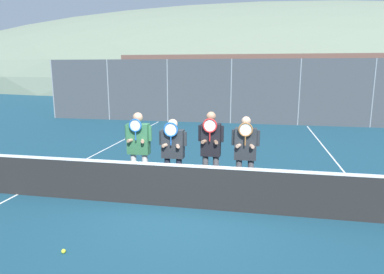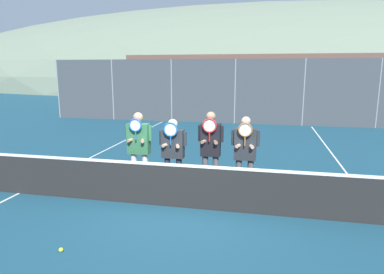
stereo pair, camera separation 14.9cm
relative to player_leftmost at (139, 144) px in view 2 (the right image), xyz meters
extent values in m
plane|color=navy|center=(1.20, -0.80, -1.10)|extent=(120.00, 120.00, 0.00)
ellipsoid|color=slate|center=(1.20, 62.34, -1.10)|extent=(140.00, 77.78, 27.22)
cube|color=beige|center=(2.56, 18.39, 0.59)|extent=(18.36, 5.00, 3.36)
cube|color=brown|center=(2.56, 18.39, 2.45)|extent=(18.86, 5.50, 0.36)
cylinder|color=gray|center=(-8.91, 10.47, 0.54)|extent=(0.06, 0.06, 3.28)
cylinder|color=gray|center=(-5.54, 10.47, 0.54)|extent=(0.06, 0.06, 3.28)
cylinder|color=gray|center=(-2.17, 10.47, 0.54)|extent=(0.06, 0.06, 3.28)
cylinder|color=gray|center=(1.20, 10.47, 0.54)|extent=(0.06, 0.06, 3.28)
cylinder|color=gray|center=(4.57, 10.47, 0.54)|extent=(0.06, 0.06, 3.28)
cylinder|color=gray|center=(7.94, 10.47, 0.54)|extent=(0.06, 0.06, 3.28)
cube|color=#42474C|center=(1.20, 10.47, 0.54)|extent=(20.21, 0.02, 3.28)
cube|color=black|center=(1.20, -0.80, -0.66)|extent=(10.06, 0.02, 0.87)
cube|color=white|center=(1.20, -0.80, -0.21)|extent=(10.06, 0.03, 0.06)
cube|color=white|center=(-2.61, 2.20, -1.09)|extent=(0.05, 16.00, 0.01)
cube|color=white|center=(5.01, 2.20, -1.09)|extent=(0.05, 16.00, 0.01)
cylinder|color=white|center=(-0.14, 0.01, -0.66)|extent=(0.13, 0.13, 0.88)
cylinder|color=white|center=(0.14, 0.01, -0.66)|extent=(0.13, 0.13, 0.88)
cube|color=#337047|center=(0.00, 0.01, 0.13)|extent=(0.50, 0.22, 0.69)
sphere|color=tan|center=(0.00, 0.01, 0.62)|extent=(0.22, 0.22, 0.22)
cylinder|color=#337047|center=(-0.27, 0.01, 0.26)|extent=(0.08, 0.08, 0.34)
cylinder|color=#337047|center=(0.27, 0.01, 0.26)|extent=(0.08, 0.08, 0.34)
cylinder|color=tan|center=(-0.12, -0.08, 0.11)|extent=(0.16, 0.27, 0.08)
cylinder|color=tan|center=(0.12, -0.08, 0.11)|extent=(0.16, 0.27, 0.08)
cylinder|color=#1E5BAD|center=(0.00, -0.17, 0.23)|extent=(0.03, 0.03, 0.20)
torus|color=#1E5BAD|center=(0.00, -0.17, 0.46)|extent=(0.30, 0.03, 0.30)
cylinder|color=silver|center=(0.00, -0.17, 0.46)|extent=(0.24, 0.00, 0.24)
cylinder|color=#232838|center=(0.65, 0.05, -0.69)|extent=(0.13, 0.13, 0.81)
cylinder|color=#232838|center=(0.93, 0.05, -0.69)|extent=(0.13, 0.13, 0.81)
cube|color=#282D33|center=(0.79, 0.05, 0.04)|extent=(0.50, 0.22, 0.64)
sphere|color=tan|center=(0.79, 0.05, 0.48)|extent=(0.22, 0.22, 0.22)
cylinder|color=#282D33|center=(0.52, 0.05, 0.16)|extent=(0.08, 0.08, 0.31)
cylinder|color=#282D33|center=(1.07, 0.05, 0.16)|extent=(0.08, 0.08, 0.31)
cylinder|color=tan|center=(0.67, -0.04, 0.02)|extent=(0.16, 0.27, 0.08)
cylinder|color=tan|center=(0.92, -0.04, 0.02)|extent=(0.16, 0.27, 0.08)
cylinder|color=#1E5BAD|center=(0.79, -0.13, 0.14)|extent=(0.03, 0.03, 0.20)
torus|color=#1E5BAD|center=(0.79, -0.13, 0.39)|extent=(0.33, 0.03, 0.33)
cylinder|color=silver|center=(0.79, -0.13, 0.39)|extent=(0.27, 0.00, 0.27)
cylinder|color=#56565B|center=(1.53, 0.06, -0.65)|extent=(0.13, 0.13, 0.90)
cylinder|color=#56565B|center=(1.76, 0.06, -0.65)|extent=(0.13, 0.13, 0.90)
cube|color=black|center=(1.65, 0.06, 0.16)|extent=(0.43, 0.22, 0.71)
sphere|color=#997056|center=(1.65, 0.06, 0.68)|extent=(0.21, 0.21, 0.21)
cylinder|color=black|center=(1.41, 0.06, 0.30)|extent=(0.08, 0.08, 0.35)
cylinder|color=black|center=(1.89, 0.06, 0.30)|extent=(0.08, 0.08, 0.35)
cylinder|color=#997056|center=(1.54, -0.03, 0.14)|extent=(0.16, 0.27, 0.08)
cylinder|color=#997056|center=(1.75, -0.03, 0.14)|extent=(0.16, 0.27, 0.08)
cylinder|color=red|center=(1.65, -0.12, 0.26)|extent=(0.03, 0.03, 0.20)
torus|color=red|center=(1.65, -0.12, 0.50)|extent=(0.31, 0.03, 0.31)
cylinder|color=silver|center=(1.65, -0.12, 0.50)|extent=(0.26, 0.00, 0.26)
cylinder|color=#56565B|center=(2.27, 0.04, -0.67)|extent=(0.13, 0.13, 0.86)
cylinder|color=#56565B|center=(2.53, 0.04, -0.67)|extent=(0.13, 0.13, 0.86)
cube|color=#282D33|center=(2.40, 0.04, 0.11)|extent=(0.46, 0.22, 0.68)
sphere|color=tan|center=(2.40, 0.04, 0.60)|extent=(0.20, 0.20, 0.20)
cylinder|color=#282D33|center=(2.14, 0.04, 0.24)|extent=(0.08, 0.08, 0.34)
cylinder|color=#282D33|center=(2.66, 0.04, 0.24)|extent=(0.08, 0.08, 0.34)
cylinder|color=tan|center=(2.28, -0.05, 0.09)|extent=(0.16, 0.27, 0.08)
cylinder|color=tan|center=(2.52, -0.05, 0.09)|extent=(0.16, 0.27, 0.08)
cylinder|color=#936033|center=(2.40, -0.14, 0.21)|extent=(0.03, 0.03, 0.20)
torus|color=#936033|center=(2.40, -0.14, 0.45)|extent=(0.30, 0.03, 0.30)
cylinder|color=silver|center=(2.40, -0.14, 0.45)|extent=(0.25, 0.00, 0.25)
cube|color=black|center=(-3.92, 13.29, -0.36)|extent=(4.25, 1.86, 0.87)
cube|color=#2D3842|center=(-3.92, 13.29, 0.43)|extent=(2.34, 1.71, 0.71)
cylinder|color=black|center=(-2.54, 12.34, -0.80)|extent=(0.60, 0.16, 0.60)
cylinder|color=black|center=(-2.54, 14.24, -0.80)|extent=(0.60, 0.16, 0.60)
cylinder|color=black|center=(-5.30, 12.34, -0.80)|extent=(0.60, 0.16, 0.60)
cylinder|color=black|center=(-5.30, 14.24, -0.80)|extent=(0.60, 0.16, 0.60)
cube|color=#B2B7BC|center=(1.17, 13.24, -0.40)|extent=(4.58, 1.81, 0.79)
cube|color=#2D3842|center=(1.17, 13.24, 0.32)|extent=(2.52, 1.67, 0.65)
cylinder|color=black|center=(2.66, 12.31, -0.80)|extent=(0.60, 0.16, 0.60)
cylinder|color=black|center=(2.66, 14.17, -0.80)|extent=(0.60, 0.16, 0.60)
cylinder|color=black|center=(-0.31, 12.31, -0.80)|extent=(0.60, 0.16, 0.60)
cylinder|color=black|center=(-0.31, 14.17, -0.80)|extent=(0.60, 0.16, 0.60)
cube|color=maroon|center=(6.36, 13.59, -0.39)|extent=(4.42, 1.84, 0.81)
cube|color=#2D3842|center=(6.36, 13.59, 0.34)|extent=(2.43, 1.69, 0.66)
cylinder|color=black|center=(7.80, 12.65, -0.80)|extent=(0.60, 0.16, 0.60)
cylinder|color=black|center=(7.80, 14.53, -0.80)|extent=(0.60, 0.16, 0.60)
cylinder|color=black|center=(4.92, 12.65, -0.80)|extent=(0.60, 0.16, 0.60)
cylinder|color=black|center=(4.92, 14.53, -0.80)|extent=(0.60, 0.16, 0.60)
sphere|color=#CCDB33|center=(-0.20, -2.87, -1.06)|extent=(0.07, 0.07, 0.07)
camera|label=1|loc=(2.66, -7.19, 1.68)|focal=32.00mm
camera|label=2|loc=(2.81, -7.16, 1.68)|focal=32.00mm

